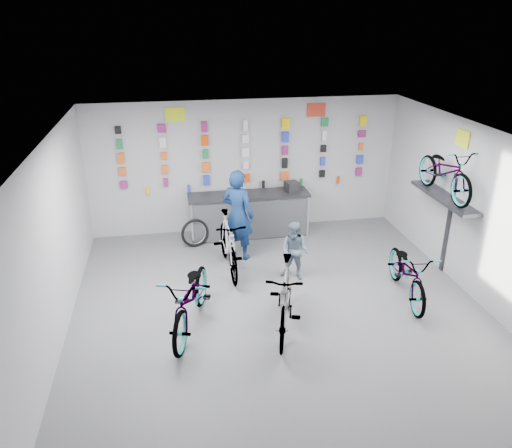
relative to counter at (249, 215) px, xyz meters
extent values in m
plane|color=#535358|center=(0.00, -3.54, -0.49)|extent=(8.00, 8.00, 0.00)
plane|color=white|center=(0.00, -3.54, 2.51)|extent=(8.00, 8.00, 0.00)
plane|color=#B2B2B4|center=(0.00, 0.46, 1.01)|extent=(7.00, 0.00, 7.00)
plane|color=#B2B2B4|center=(0.00, -7.54, 1.01)|extent=(7.00, 0.00, 7.00)
plane|color=#B2B2B4|center=(-3.50, -3.54, 1.01)|extent=(0.00, 8.00, 8.00)
plane|color=#B2B2B4|center=(3.50, -3.54, 1.01)|extent=(0.00, 8.00, 8.00)
cube|color=black|center=(0.00, 0.01, -0.04)|extent=(2.60, 0.60, 0.90)
cube|color=silver|center=(0.00, -0.29, -0.01)|extent=(2.60, 0.02, 0.90)
cube|color=silver|center=(-1.30, -0.29, -0.01)|extent=(0.04, 0.04, 0.96)
cube|color=silver|center=(1.30, -0.29, -0.01)|extent=(0.04, 0.04, 0.96)
cube|color=black|center=(0.00, 0.01, 0.48)|extent=(2.70, 0.66, 0.06)
cube|color=#871E61|center=(-2.70, 0.39, 0.76)|extent=(0.16, 0.06, 0.16)
cube|color=#871E61|center=(-1.80, 0.39, 0.76)|extent=(0.10, 0.06, 0.18)
cube|color=#2639BB|center=(-0.90, 0.39, 0.76)|extent=(0.15, 0.06, 0.21)
cube|color=#EC3C03|center=(0.00, 0.39, 0.76)|extent=(0.16, 0.06, 0.18)
cube|color=#E9591D|center=(0.90, 0.39, 0.76)|extent=(0.18, 0.06, 0.19)
cube|color=black|center=(1.80, 0.39, 0.76)|extent=(0.13, 0.06, 0.17)
cube|color=#871E61|center=(2.70, 0.39, 0.76)|extent=(0.14, 0.06, 0.18)
cube|color=#E9591D|center=(-2.70, 0.39, 1.06)|extent=(0.15, 0.06, 0.18)
cube|color=#E9591D|center=(-1.80, 0.39, 1.06)|extent=(0.14, 0.06, 0.18)
cube|color=#E9591D|center=(-0.90, 0.39, 1.06)|extent=(0.18, 0.06, 0.21)
cube|color=silver|center=(0.00, 0.39, 1.06)|extent=(0.12, 0.06, 0.17)
cube|color=black|center=(0.90, 0.39, 1.06)|extent=(0.12, 0.06, 0.23)
cube|color=#2639BB|center=(1.80, 0.39, 1.06)|extent=(0.11, 0.06, 0.20)
cube|color=#2639BB|center=(2.70, 0.39, 1.06)|extent=(0.15, 0.06, 0.19)
cube|color=#E9591D|center=(-2.70, 0.39, 1.36)|extent=(0.14, 0.06, 0.22)
cube|color=#E9591D|center=(-1.80, 0.39, 1.36)|extent=(0.14, 0.06, 0.15)
cube|color=#18773D|center=(-0.90, 0.39, 1.36)|extent=(0.13, 0.06, 0.19)
cube|color=silver|center=(0.00, 0.39, 1.36)|extent=(0.17, 0.06, 0.19)
cube|color=#871E61|center=(0.90, 0.39, 1.36)|extent=(0.13, 0.06, 0.20)
cube|color=black|center=(1.80, 0.39, 1.36)|extent=(0.12, 0.06, 0.16)
cube|color=#E9591D|center=(2.70, 0.39, 1.36)|extent=(0.09, 0.06, 0.16)
cube|color=#18773D|center=(-2.70, 0.39, 1.66)|extent=(0.12, 0.06, 0.21)
cube|color=silver|center=(-1.80, 0.39, 1.66)|extent=(0.14, 0.06, 0.22)
cube|color=#EC3C03|center=(-0.90, 0.39, 1.66)|extent=(0.15, 0.06, 0.22)
cube|color=silver|center=(0.00, 0.39, 1.66)|extent=(0.15, 0.06, 0.18)
cube|color=#2639BB|center=(0.90, 0.39, 1.66)|extent=(0.15, 0.06, 0.23)
cube|color=silver|center=(1.80, 0.39, 1.66)|extent=(0.09, 0.06, 0.22)
cube|color=#871E61|center=(2.70, 0.39, 1.66)|extent=(0.18, 0.06, 0.15)
cube|color=black|center=(-2.70, 0.39, 1.96)|extent=(0.12, 0.06, 0.16)
cube|color=#871E61|center=(-1.80, 0.39, 1.96)|extent=(0.18, 0.06, 0.18)
cube|color=#871E61|center=(-0.90, 0.39, 1.96)|extent=(0.13, 0.06, 0.23)
cube|color=silver|center=(0.00, 0.39, 1.96)|extent=(0.09, 0.06, 0.23)
cube|color=#FFD805|center=(0.90, 0.39, 1.96)|extent=(0.17, 0.06, 0.24)
cube|color=#18773D|center=(1.80, 0.39, 1.96)|extent=(0.16, 0.06, 0.19)
cube|color=#FFD805|center=(2.70, 0.39, 1.96)|extent=(0.15, 0.06, 0.22)
cylinder|color=#FFD805|center=(-2.20, 0.37, 0.59)|extent=(0.07, 0.07, 0.16)
cylinder|color=#2639BB|center=(-1.30, 0.37, 0.59)|extent=(0.07, 0.07, 0.16)
cylinder|color=black|center=(0.40, 0.37, 0.59)|extent=(0.07, 0.07, 0.16)
cylinder|color=#18773D|center=(1.30, 0.37, 0.59)|extent=(0.07, 0.07, 0.16)
cylinder|color=#EC3C03|center=(2.20, 0.37, 0.59)|extent=(0.07, 0.07, 0.16)
cube|color=#333338|center=(3.30, -2.34, 1.06)|extent=(0.38, 1.90, 0.06)
cube|color=#333338|center=(3.48, -2.34, 0.51)|extent=(0.04, 0.10, 2.00)
cube|color=#DFF21D|center=(-1.50, 0.44, 2.23)|extent=(0.42, 0.02, 0.30)
cube|color=red|center=(1.60, 0.44, 2.23)|extent=(0.42, 0.02, 0.30)
cube|color=#DFF21D|center=(3.48, -2.34, 2.16)|extent=(0.02, 0.40, 0.30)
imported|color=gray|center=(-1.49, -3.42, 0.06)|extent=(1.30, 2.21, 1.10)
imported|color=gray|center=(-0.04, -3.72, 0.09)|extent=(1.08, 2.01, 1.16)
imported|color=gray|center=(2.33, -3.14, 0.01)|extent=(0.90, 1.96, 0.99)
imported|color=gray|center=(-0.67, -1.60, 0.09)|extent=(0.61, 1.95, 1.16)
imported|color=gray|center=(3.25, -2.34, 1.57)|extent=(0.63, 1.80, 0.95)
imported|color=navy|center=(-0.40, -1.05, 0.46)|extent=(0.82, 0.78, 1.89)
imported|color=slate|center=(0.52, -2.14, 0.09)|extent=(0.71, 0.67, 1.15)
torus|color=black|center=(-1.25, -0.37, -0.18)|extent=(0.64, 0.30, 0.63)
torus|color=silver|center=(-1.25, -0.37, -0.18)|extent=(0.51, 0.22, 0.51)
cube|color=black|center=(0.99, 0.01, 0.62)|extent=(0.34, 0.36, 0.22)
camera|label=1|loc=(-1.69, -10.31, 4.26)|focal=35.00mm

